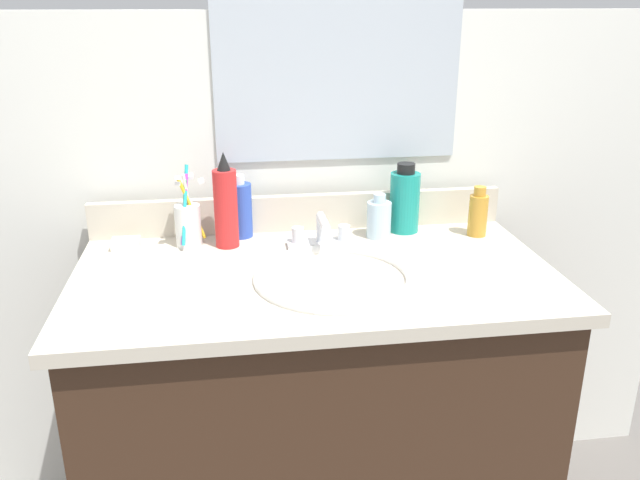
{
  "coord_description": "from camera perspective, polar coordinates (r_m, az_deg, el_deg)",
  "views": [
    {
      "loc": [
        -0.18,
        -1.27,
        1.32
      ],
      "look_at": [
        0.01,
        0.0,
        0.85
      ],
      "focal_mm": 36.55,
      "sensor_mm": 36.0,
      "label": 1
    }
  ],
  "objects": [
    {
      "name": "back_wall",
      "position": [
        1.75,
        -1.92,
        -2.25
      ],
      "size": [
        2.13,
        0.04,
        1.3
      ],
      "primitive_type": "cube",
      "color": "silver",
      "rests_on": "ground_plane"
    },
    {
      "name": "cup_white_ceramic",
      "position": [
        1.55,
        -11.49,
        1.53
      ],
      "size": [
        0.07,
        0.08,
        0.19
      ],
      "color": "white",
      "rests_on": "countertop"
    },
    {
      "name": "backsplash",
      "position": [
        1.63,
        -1.74,
        2.43
      ],
      "size": [
        1.03,
        0.02,
        0.09
      ],
      "primitive_type": "cube",
      "color": "beige",
      "rests_on": "countertop"
    },
    {
      "name": "bottle_spray_red",
      "position": [
        1.52,
        -8.25,
        3.02
      ],
      "size": [
        0.05,
        0.05,
        0.23
      ],
      "color": "red",
      "rests_on": "countertop"
    },
    {
      "name": "bottle_gel_clear",
      "position": [
        1.59,
        5.18,
        1.88
      ],
      "size": [
        0.06,
        0.06,
        0.11
      ],
      "color": "silver",
      "rests_on": "countertop"
    },
    {
      "name": "countertop",
      "position": [
        1.4,
        -0.42,
        -3.24
      ],
      "size": [
        1.03,
        0.57,
        0.03
      ],
      "primitive_type": "cube",
      "color": "beige",
      "rests_on": "vanity_cabinet"
    },
    {
      "name": "soap_bar",
      "position": [
        1.58,
        -16.64,
        -0.31
      ],
      "size": [
        0.06,
        0.04,
        0.02
      ],
      "primitive_type": "cube",
      "color": "white",
      "rests_on": "countertop"
    },
    {
      "name": "vanity_cabinet",
      "position": [
        1.6,
        -0.38,
        -16.09
      ],
      "size": [
        0.99,
        0.52,
        0.75
      ],
      "primitive_type": "cube",
      "color": "#382316",
      "rests_on": "ground_plane"
    },
    {
      "name": "bottle_oil_amber",
      "position": [
        1.64,
        13.67,
        2.26
      ],
      "size": [
        0.05,
        0.05,
        0.12
      ],
      "color": "gold",
      "rests_on": "countertop"
    },
    {
      "name": "bottle_mouthwash_teal",
      "position": [
        1.63,
        7.42,
        3.45
      ],
      "size": [
        0.07,
        0.07,
        0.17
      ],
      "color": "teal",
      "rests_on": "countertop"
    },
    {
      "name": "mirror_panel",
      "position": [
        1.61,
        1.62,
        16.87
      ],
      "size": [
        0.6,
        0.01,
        0.56
      ],
      "primitive_type": "cube",
      "color": "#B2BCC6"
    },
    {
      "name": "faucet",
      "position": [
        1.52,
        0.12,
        0.42
      ],
      "size": [
        0.16,
        0.1,
        0.08
      ],
      "color": "silver",
      "rests_on": "countertop"
    },
    {
      "name": "sink_basin",
      "position": [
        1.37,
        1.32,
        -4.6
      ],
      "size": [
        0.34,
        0.34,
        0.11
      ],
      "color": "white",
      "rests_on": "countertop"
    },
    {
      "name": "bottle_shampoo_blue",
      "position": [
        1.59,
        -7.0,
        2.68
      ],
      "size": [
        0.06,
        0.06,
        0.15
      ],
      "color": "#2D4CB2",
      "rests_on": "countertop"
    }
  ]
}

